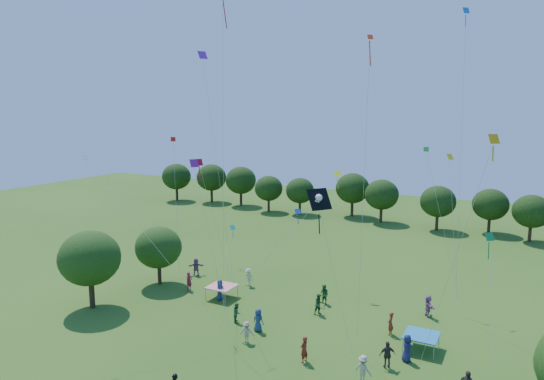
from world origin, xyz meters
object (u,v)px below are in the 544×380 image
at_px(near_tree_north, 158,247).
at_px(tent_red_stripe, 222,286).
at_px(tent_blue, 421,335).
at_px(near_tree_west, 90,258).
at_px(pirate_kite, 319,201).
at_px(red_high_kite, 223,52).

distance_m(near_tree_north, tent_red_stripe, 7.49).
bearing_deg(tent_red_stripe, near_tree_north, 178.52).
bearing_deg(tent_blue, near_tree_west, -168.30).
height_order(near_tree_west, tent_blue, near_tree_west).
xyz_separation_m(near_tree_north, pirate_kite, (19.57, -9.01, 7.57)).
distance_m(near_tree_west, near_tree_north, 7.03).
bearing_deg(pirate_kite, near_tree_north, 155.29).
bearing_deg(near_tree_north, pirate_kite, -24.71).
bearing_deg(near_tree_north, near_tree_west, -99.96).
bearing_deg(pirate_kite, tent_blue, 58.18).
relative_size(tent_blue, pirate_kite, 0.21).
distance_m(tent_red_stripe, pirate_kite, 18.32).
xyz_separation_m(near_tree_west, near_tree_north, (1.21, 6.89, -0.69)).
relative_size(tent_blue, red_high_kite, 0.09).
distance_m(near_tree_west, pirate_kite, 21.99).
height_order(near_tree_west, red_high_kite, red_high_kite).
xyz_separation_m(tent_blue, red_high_kite, (-12.50, -4.72, 18.73)).
bearing_deg(near_tree_north, tent_blue, -3.88).
distance_m(near_tree_north, pirate_kite, 22.84).
bearing_deg(tent_blue, tent_red_stripe, 175.13).
height_order(tent_red_stripe, tent_blue, same).
bearing_deg(tent_red_stripe, pirate_kite, -35.20).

